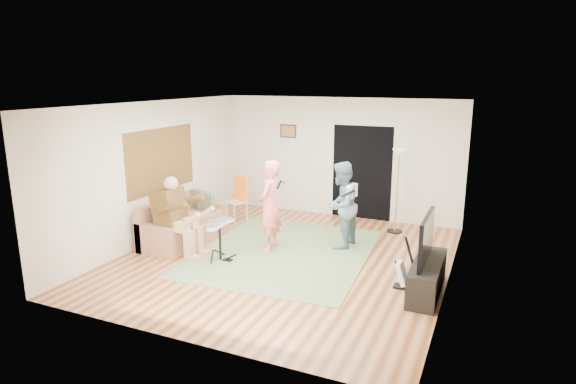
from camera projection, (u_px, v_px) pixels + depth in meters
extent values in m
plane|color=brown|center=(285.00, 258.00, 8.53)|extent=(6.00, 6.00, 0.00)
plane|color=white|center=(285.00, 104.00, 7.90)|extent=(6.00, 6.00, 0.00)
plane|color=brown|center=(161.00, 160.00, 9.42)|extent=(0.00, 2.05, 2.05)
plane|color=black|center=(362.00, 173.00, 10.73)|extent=(2.10, 0.00, 2.10)
cube|color=#3F2314|center=(288.00, 131.00, 11.24)|extent=(0.42, 0.03, 0.32)
cube|color=#5F7647|center=(284.00, 252.00, 8.82)|extent=(3.22, 3.81, 0.02)
cube|color=#A26F51|center=(185.00, 230.00, 9.45)|extent=(0.80, 1.60, 0.40)
cube|color=#A26F51|center=(171.00, 218.00, 9.54)|extent=(0.15, 1.98, 0.80)
cube|color=#A26F51|center=(210.00, 215.00, 10.23)|extent=(0.80, 0.19, 0.57)
cube|color=#A26F51|center=(156.00, 240.00, 8.64)|extent=(0.80, 0.19, 0.57)
cube|color=brown|center=(169.00, 207.00, 8.66)|extent=(0.40, 0.52, 0.66)
sphere|color=tan|center=(171.00, 184.00, 8.53)|extent=(0.26, 0.26, 0.26)
cylinder|color=black|center=(220.00, 242.00, 8.37)|extent=(0.04, 0.04, 0.63)
cube|color=silver|center=(219.00, 226.00, 8.30)|extent=(0.12, 0.63, 0.04)
imported|color=#FF6E6F|center=(269.00, 206.00, 8.79)|extent=(0.48, 0.66, 1.68)
imported|color=slate|center=(341.00, 205.00, 8.91)|extent=(0.70, 0.86, 1.63)
cube|color=black|center=(401.00, 286.00, 7.35)|extent=(0.22, 0.18, 0.03)
cube|color=white|center=(402.00, 273.00, 7.30)|extent=(0.18, 0.27, 0.35)
cylinder|color=black|center=(409.00, 252.00, 7.18)|extent=(0.18, 0.04, 0.46)
cylinder|color=black|center=(395.00, 231.00, 9.99)|extent=(0.31, 0.31, 0.03)
cylinder|color=#B07F4B|center=(397.00, 193.00, 9.80)|extent=(0.04, 0.04, 1.64)
cone|color=white|center=(399.00, 152.00, 9.60)|extent=(0.27, 0.27, 0.11)
cube|color=tan|center=(235.00, 202.00, 10.59)|extent=(0.54, 0.54, 0.04)
cube|color=orange|center=(239.00, 185.00, 10.68)|extent=(0.41, 0.21, 0.42)
cube|color=black|center=(427.00, 277.00, 7.11)|extent=(0.40, 1.40, 0.50)
cube|color=black|center=(426.00, 238.00, 6.99)|extent=(0.06, 1.12, 0.70)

